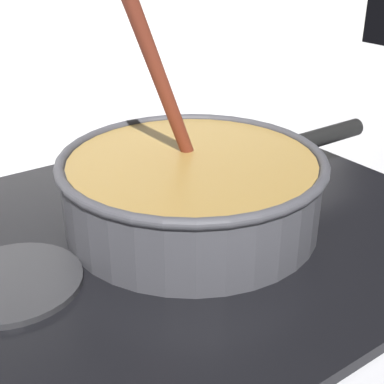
{
  "coord_description": "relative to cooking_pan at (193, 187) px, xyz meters",
  "views": [
    {
      "loc": [
        -0.14,
        -0.25,
        0.3
      ],
      "look_at": [
        0.15,
        0.16,
        0.05
      ],
      "focal_mm": 50.05,
      "sensor_mm": 36.0,
      "label": 1
    }
  ],
  "objects": [
    {
      "name": "spare_burner",
      "position": [
        -0.2,
        0.0,
        -0.04
      ],
      "size": [
        0.12,
        0.12,
        0.01
      ],
      "primitive_type": "cylinder",
      "color": "#262628",
      "rests_on": "hob_plate"
    },
    {
      "name": "cooking_pan",
      "position": [
        0.0,
        0.0,
        0.0
      ],
      "size": [
        0.4,
        0.28,
        0.32
      ],
      "color": "#38383D",
      "rests_on": "hob_plate"
    },
    {
      "name": "burner_ring",
      "position": [
        -0.0,
        0.0,
        -0.04
      ],
      "size": [
        0.17,
        0.17,
        0.01
      ],
      "primitive_type": "torus",
      "color": "#592D0C",
      "rests_on": "hob_plate"
    },
    {
      "name": "hob_plate",
      "position": [
        -0.0,
        0.0,
        -0.05
      ],
      "size": [
        0.56,
        0.48,
        0.01
      ],
      "primitive_type": "cube",
      "color": "black",
      "rests_on": "ground"
    }
  ]
}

